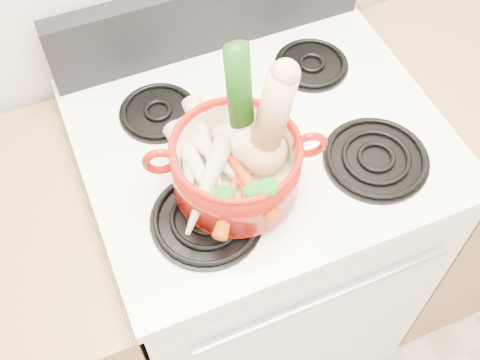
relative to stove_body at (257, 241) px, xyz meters
name	(u,v)px	position (x,y,z in m)	size (l,w,h in m)	color
stove_body	(257,241)	(0.00, 0.00, 0.00)	(0.76, 0.65, 0.92)	white
cooktop	(262,137)	(0.00, 0.00, 0.47)	(0.78, 0.67, 0.03)	white
control_backsplash	(210,15)	(0.00, 0.30, 0.58)	(0.76, 0.05, 0.18)	black
oven_handle	(325,299)	(0.00, -0.34, 0.32)	(0.02, 0.02, 0.60)	silver
burner_front_left	(207,219)	(-0.19, -0.16, 0.50)	(0.22, 0.22, 0.02)	black
burner_front_right	(376,158)	(0.19, -0.16, 0.50)	(0.22, 0.22, 0.02)	black
burner_back_left	(158,111)	(-0.19, 0.14, 0.50)	(0.17, 0.17, 0.02)	black
burner_back_right	(312,63)	(0.19, 0.14, 0.50)	(0.17, 0.17, 0.02)	black
dutch_oven	(236,166)	(-0.11, -0.11, 0.57)	(0.25, 0.25, 0.12)	maroon
pot_handle_left	(160,161)	(-0.24, -0.08, 0.61)	(0.07, 0.07, 0.02)	maroon
pot_handle_right	(310,145)	(0.03, -0.15, 0.61)	(0.07, 0.07, 0.02)	maroon
squash	(275,122)	(-0.03, -0.11, 0.66)	(0.10, 0.10, 0.25)	#E3A474
leek	(242,113)	(-0.09, -0.09, 0.69)	(0.05, 0.05, 0.31)	white
ginger	(228,134)	(-0.09, -0.02, 0.55)	(0.07, 0.05, 0.04)	#DAB486
parsnip_0	(201,174)	(-0.18, -0.10, 0.56)	(0.05, 0.05, 0.24)	beige
parsnip_1	(189,169)	(-0.19, -0.08, 0.56)	(0.04, 0.04, 0.18)	beige
parsnip_2	(213,154)	(-0.14, -0.07, 0.57)	(0.04, 0.04, 0.19)	beige
parsnip_3	(206,185)	(-0.18, -0.14, 0.57)	(0.04, 0.04, 0.20)	beige
parsnip_4	(206,143)	(-0.14, -0.05, 0.58)	(0.04, 0.04, 0.21)	beige
carrot_0	(243,182)	(-0.11, -0.14, 0.55)	(0.03, 0.03, 0.14)	red
carrot_1	(229,205)	(-0.15, -0.18, 0.56)	(0.03, 0.03, 0.14)	#C45A09
carrot_2	(247,182)	(-0.10, -0.15, 0.56)	(0.04, 0.04, 0.19)	#BE3709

